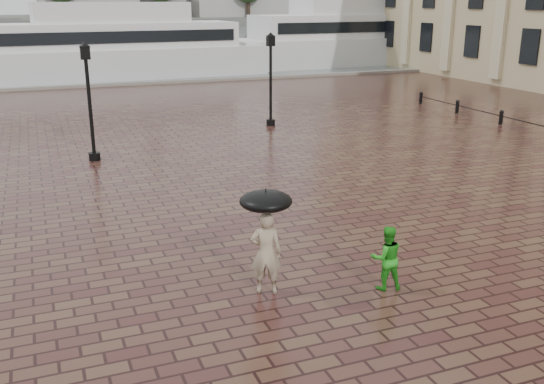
{
  "coord_description": "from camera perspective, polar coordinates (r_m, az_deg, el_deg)",
  "views": [
    {
      "loc": [
        -7.9,
        -14.1,
        6.0
      ],
      "look_at": [
        -2.61,
        -0.56,
        1.4
      ],
      "focal_mm": 40.0,
      "sensor_mm": 36.0,
      "label": 1
    }
  ],
  "objects": [
    {
      "name": "child_pedestrian",
      "position": [
        13.33,
        10.72,
        -6.1
      ],
      "size": [
        0.81,
        0.69,
        1.44
      ],
      "primitive_type": "imported",
      "rotation": [
        0.0,
        0.0,
        2.91
      ],
      "color": "#22991C",
      "rests_on": "ground"
    },
    {
      "name": "ferry_near",
      "position": [
        51.61,
        -14.66,
        13.04
      ],
      "size": [
        24.92,
        7.44,
        8.07
      ],
      "rotation": [
        0.0,
        0.0,
        0.06
      ],
      "color": "silver",
      "rests_on": "ground"
    },
    {
      "name": "street_lamps",
      "position": [
        29.8,
        -15.82,
        9.83
      ],
      "size": [
        15.44,
        12.44,
        4.4
      ],
      "color": "black",
      "rests_on": "ground"
    },
    {
      "name": "umbrella",
      "position": [
        12.44,
        -0.58,
        -0.86
      ],
      "size": [
        1.1,
        1.1,
        1.18
      ],
      "color": "black",
      "rests_on": "ground"
    },
    {
      "name": "harbour_water",
      "position": [
        106.56,
        -17.55,
        13.55
      ],
      "size": [
        240.0,
        240.0,
        0.0
      ],
      "primitive_type": "plane",
      "color": "#4C595C",
      "rests_on": "ground"
    },
    {
      "name": "adult_pedestrian",
      "position": [
        12.85,
        -0.57,
        -5.74
      ],
      "size": [
        0.79,
        0.66,
        1.83
      ],
      "primitive_type": "imported",
      "rotation": [
        0.0,
        0.0,
        2.74
      ],
      "color": "tan",
      "rests_on": "ground"
    },
    {
      "name": "quay_edge",
      "position": [
        47.15,
        -11.69,
        9.9
      ],
      "size": [
        80.0,
        0.6,
        0.3
      ],
      "primitive_type": "cube",
      "color": "slate",
      "rests_on": "ground"
    },
    {
      "name": "far_shore",
      "position": [
        174.35,
        -19.41,
        14.97
      ],
      "size": [
        300.0,
        60.0,
        2.0
      ],
      "primitive_type": "cube",
      "color": "#4C4C47",
      "rests_on": "ground"
    },
    {
      "name": "ferry_far",
      "position": [
        62.42,
        8.09,
        14.32
      ],
      "size": [
        27.27,
        8.46,
        8.81
      ],
      "rotation": [
        0.0,
        0.0,
        0.08
      ],
      "color": "silver",
      "rests_on": "ground"
    },
    {
      "name": "ground",
      "position": [
        17.24,
        7.44,
        -2.96
      ],
      "size": [
        300.0,
        300.0,
        0.0
      ],
      "primitive_type": "plane",
      "color": "#381B19",
      "rests_on": "ground"
    }
  ]
}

